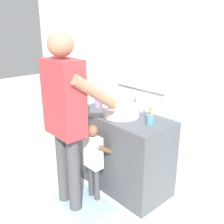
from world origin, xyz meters
The scene contains 10 objects.
ground_plane centered at (0.00, 0.00, 0.00)m, with size 14.00×14.00×0.00m, color silver.
back_wall centered at (0.00, 0.62, 1.35)m, with size 4.40×0.10×2.70m.
vanity_cabinet centered at (0.00, 0.30, 0.43)m, with size 1.11×0.54×0.86m, color #4C5156.
sink_basin centered at (0.00, 0.28, 0.92)m, with size 0.39×0.39×0.11m.
faucet centered at (0.00, 0.51, 0.94)m, with size 0.18×0.14×0.18m.
toothbrush_cup centered at (0.37, 0.31, 0.91)m, with size 0.07×0.07×0.21m.
soap_bottle centered at (-0.39, 0.28, 0.93)m, with size 0.06×0.06×0.17m.
bath_mat centered at (0.00, -0.25, 0.01)m, with size 0.64×0.40×0.02m, color #99B7CC.
child_toddler centered at (0.00, -0.10, 0.51)m, with size 0.26×0.26×0.85m.
adult_parent centered at (-0.09, -0.34, 1.05)m, with size 0.54×0.57×1.75m.
Camera 1 is at (1.87, -1.55, 1.81)m, focal length 41.70 mm.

